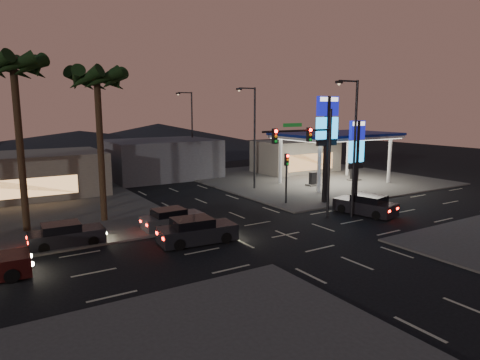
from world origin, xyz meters
TOP-DOWN VIEW (x-y plane):
  - ground at (0.00, 0.00)m, footprint 140.00×140.00m
  - corner_lot_ne at (16.00, 16.00)m, footprint 24.00×24.00m
  - gas_station at (16.00, 12.00)m, footprint 12.20×8.20m
  - convenience_store at (18.00, 21.00)m, footprint 10.00×6.00m
  - pylon_sign_tall at (8.50, 5.50)m, footprint 2.20×0.35m
  - pylon_sign_short at (11.00, 4.50)m, footprint 1.60×0.35m
  - traffic_signal_mast at (3.76, 1.99)m, footprint 6.10×0.39m
  - pedestal_signal at (5.50, 6.98)m, footprint 0.32×0.39m
  - streetlight_near at (6.79, 1.00)m, footprint 2.14×0.25m
  - streetlight_mid at (6.79, 14.00)m, footprint 2.14×0.25m
  - streetlight_far at (6.79, 28.00)m, footprint 2.14×0.25m
  - palm_a at (-9.00, 9.50)m, footprint 4.41×4.41m
  - palm_b at (-14.00, 9.50)m, footprint 4.41×4.41m
  - building_far_west at (-14.00, 22.00)m, footprint 16.00×8.00m
  - building_far_mid at (2.00, 26.00)m, footprint 12.00×9.00m
  - hill_right at (15.00, 60.00)m, footprint 50.00×50.00m
  - hill_center at (0.00, 60.00)m, footprint 60.00×60.00m
  - car_lane_a_front at (-5.57, 1.61)m, footprint 4.89×2.35m
  - car_lane_b_front at (-5.57, 5.30)m, footprint 4.27×1.87m
  - car_lane_b_mid at (-12.37, 5.14)m, footprint 4.37×1.98m
  - suv_station at (8.54, 1.02)m, footprint 2.84×4.88m

SIDE VIEW (x-z plane):
  - ground at x=0.00m, z-range 0.00..0.00m
  - corner_lot_ne at x=16.00m, z-range 0.00..0.12m
  - car_lane_b_front at x=-5.57m, z-range -0.05..1.33m
  - car_lane_b_mid at x=-12.37m, z-range -0.05..1.35m
  - suv_station at x=8.54m, z-range -0.05..1.48m
  - car_lane_a_front at x=-5.57m, z-range -0.06..1.50m
  - convenience_store at x=18.00m, z-range 0.00..4.00m
  - building_far_west at x=-14.00m, z-range 0.00..4.00m
  - hill_center at x=0.00m, z-range 0.00..4.00m
  - building_far_mid at x=2.00m, z-range 0.00..4.40m
  - hill_right at x=15.00m, z-range 0.00..5.00m
  - pedestal_signal at x=5.50m, z-range 0.77..5.07m
  - pylon_sign_short at x=11.00m, z-range 1.16..8.16m
  - gas_station at x=16.00m, z-range 2.34..7.82m
  - traffic_signal_mast at x=3.76m, z-range 1.23..9.23m
  - streetlight_near at x=6.79m, z-range 0.72..10.72m
  - streetlight_mid at x=6.79m, z-range 0.72..10.72m
  - streetlight_far at x=6.79m, z-range 0.72..10.72m
  - pylon_sign_tall at x=8.50m, z-range 1.89..10.89m
  - palm_a at x=-9.00m, z-range 4.00..14.86m
  - palm_b at x=-14.00m, z-range 4.24..15.70m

